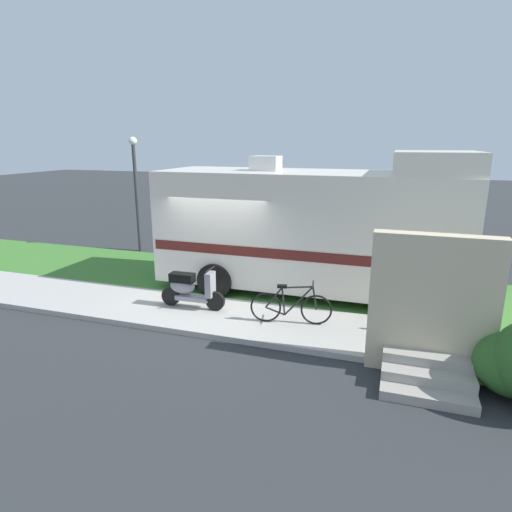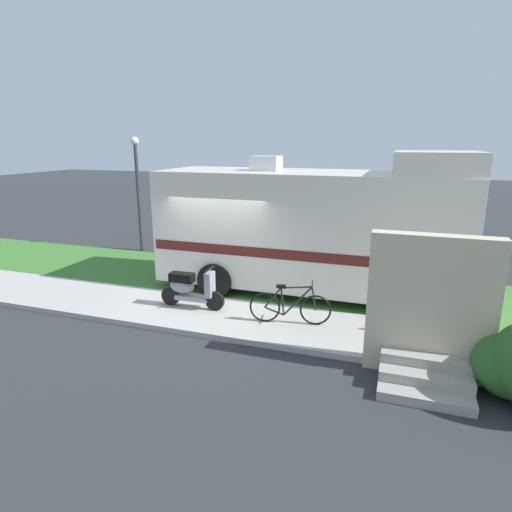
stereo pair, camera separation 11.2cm
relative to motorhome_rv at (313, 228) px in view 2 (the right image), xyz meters
The scene contains 11 objects.
ground_plane 2.96m from the motorhome_rv, 150.08° to the right, with size 80.00×80.00×0.00m, color #2D3033.
sidewalk 3.59m from the motorhome_rv, 131.01° to the right, with size 24.00×2.00×0.12m.
grass_strip 2.69m from the motorhome_rv, behind, with size 24.00×3.40×0.08m.
motorhome_rv is the anchor object (origin of this frame).
scooter 3.42m from the motorhome_rv, 136.28° to the right, with size 1.55×0.50×0.97m.
bicycle 2.67m from the motorhome_rv, 88.56° to the right, with size 1.68×0.52×0.88m.
pickup_truck_near 5.46m from the motorhome_rv, 114.48° to the left, with size 5.04×2.16×1.74m.
porch_steps 4.46m from the motorhome_rv, 52.66° to the right, with size 2.00×1.26×2.40m.
bottle_green 4.82m from the motorhome_rv, 36.48° to the right, with size 0.08×0.08×0.25m.
bottle_spare 3.14m from the motorhome_rv, 51.32° to the right, with size 0.08×0.08×0.22m.
street_lamp_post 7.11m from the motorhome_rv, 160.20° to the left, with size 0.28×0.28×3.96m.
Camera 2 is at (4.20, -9.31, 3.81)m, focal length 30.26 mm.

